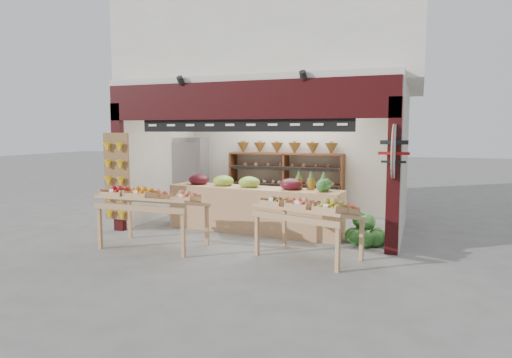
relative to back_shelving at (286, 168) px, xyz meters
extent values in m
plane|color=slate|center=(0.00, -1.96, -1.15)|extent=(60.00, 60.00, 0.00)
cube|color=silver|center=(0.00, 0.33, 0.35)|extent=(5.76, 0.18, 3.00)
cube|color=silver|center=(-2.79, -1.36, 0.35)|extent=(0.18, 3.38, 3.00)
cube|color=silver|center=(2.79, -1.36, 0.35)|extent=(0.18, 3.38, 3.00)
cube|color=silver|center=(0.00, -1.36, 1.91)|extent=(5.76, 3.38, 0.12)
cube|color=silver|center=(0.00, -0.26, 3.05)|extent=(6.36, 4.60, 2.40)
cube|color=black|center=(0.00, -3.01, 1.50)|extent=(5.70, 0.14, 0.70)
cube|color=black|center=(-2.75, -3.01, 0.17)|extent=(0.22, 0.14, 2.65)
cube|color=black|center=(2.75, -3.01, 0.17)|extent=(0.22, 0.14, 2.65)
cube|color=black|center=(0.00, -2.98, 1.05)|extent=(4.20, 0.05, 0.26)
cylinder|color=white|center=(0.10, -2.91, 1.30)|extent=(0.34, 0.05, 0.34)
cube|color=olive|center=(-2.73, -3.10, 0.00)|extent=(0.60, 0.04, 1.80)
cylinder|color=#B8E7C8|center=(2.75, -3.10, 0.60)|extent=(0.04, 0.90, 0.90)
cylinder|color=maroon|center=(2.75, -3.13, 0.60)|extent=(0.01, 0.92, 0.92)
cube|color=brown|center=(-1.43, 0.00, -0.39)|extent=(0.05, 0.48, 1.52)
cube|color=brown|center=(0.00, 0.00, -0.39)|extent=(0.05, 0.48, 1.52)
cube|color=brown|center=(1.43, 0.00, -0.39)|extent=(0.05, 0.48, 1.52)
cube|color=brown|center=(0.00, 0.00, -0.82)|extent=(2.85, 0.48, 0.04)
cube|color=brown|center=(0.00, 0.00, -0.39)|extent=(2.85, 0.48, 0.04)
cube|color=brown|center=(0.00, 0.00, 0.03)|extent=(2.85, 0.48, 0.04)
cube|color=brown|center=(0.00, 0.00, 0.37)|extent=(2.85, 0.48, 0.04)
cone|color=olive|center=(-1.14, 0.00, 0.51)|extent=(0.32, 0.32, 0.28)
cone|color=olive|center=(-0.68, 0.00, 0.51)|extent=(0.32, 0.32, 0.28)
cone|color=olive|center=(-0.23, 0.00, 0.51)|extent=(0.32, 0.32, 0.28)
cone|color=olive|center=(0.23, 0.00, 0.51)|extent=(0.32, 0.32, 0.28)
cone|color=olive|center=(0.68, 0.00, 0.51)|extent=(0.32, 0.32, 0.28)
cone|color=olive|center=(1.14, 0.00, 0.51)|extent=(0.32, 0.32, 0.28)
cube|color=#A9AAAF|center=(-2.40, -0.49, -0.19)|extent=(0.86, 0.86, 1.92)
cube|color=beige|center=(-1.31, -1.55, -0.98)|extent=(0.45, 0.36, 0.36)
cube|color=beige|center=(-1.26, -1.55, -0.65)|extent=(0.41, 0.34, 0.30)
cube|color=#144E20|center=(-0.78, -1.71, -1.01)|extent=(0.43, 0.34, 0.30)
cube|color=beige|center=(-0.73, -1.31, -1.02)|extent=(0.39, 0.31, 0.28)
cube|color=tan|center=(-0.05, -2.17, -0.69)|extent=(3.75, 1.06, 0.92)
ellipsoid|color=#59141E|center=(-1.38, -2.05, -0.13)|extent=(0.45, 0.41, 0.25)
ellipsoid|color=#8CB23F|center=(-0.77, -2.11, -0.13)|extent=(0.45, 0.41, 0.25)
ellipsoid|color=#8CB23F|center=(-0.15, -2.16, -0.13)|extent=(0.45, 0.41, 0.25)
ellipsoid|color=#59141E|center=(0.77, -2.25, -0.13)|extent=(0.45, 0.41, 0.25)
cylinder|color=olive|center=(0.88, -2.11, -0.12)|extent=(0.15, 0.15, 0.22)
cylinder|color=olive|center=(1.14, -2.13, -0.12)|extent=(0.15, 0.15, 0.22)
cylinder|color=olive|center=(1.40, -2.15, -0.12)|extent=(0.15, 0.15, 0.22)
cube|color=tan|center=(-1.30, -3.97, -0.32)|extent=(1.79, 1.00, 0.26)
cube|color=tan|center=(-2.14, -4.41, -0.79)|extent=(0.06, 0.06, 0.74)
cube|color=tan|center=(-0.47, -4.41, -0.79)|extent=(0.06, 0.06, 0.74)
cube|color=tan|center=(-2.14, -3.52, -0.79)|extent=(0.06, 0.06, 0.74)
cube|color=tan|center=(-0.47, -3.53, -0.79)|extent=(0.06, 0.06, 0.74)
cube|color=tan|center=(1.47, -3.73, -0.39)|extent=(1.84, 1.38, 0.24)
cube|color=tan|center=(0.63, -3.86, -0.82)|extent=(0.08, 0.08, 0.67)
cube|color=tan|center=(2.07, -4.35, -0.82)|extent=(0.08, 0.08, 0.67)
cube|color=tan|center=(0.88, -3.11, -0.82)|extent=(0.08, 0.08, 0.67)
cube|color=tan|center=(2.32, -3.59, -0.82)|extent=(0.08, 0.08, 0.67)
sphere|color=#1D4717|center=(2.13, -2.63, -1.01)|extent=(0.29, 0.29, 0.29)
sphere|color=#1D4717|center=(2.45, -2.63, -1.01)|extent=(0.29, 0.29, 0.29)
sphere|color=#1D4717|center=(2.13, -2.31, -1.01)|extent=(0.29, 0.29, 0.29)
sphere|color=#1D4717|center=(2.45, -2.31, -1.01)|extent=(0.29, 0.29, 0.29)
sphere|color=#1D4717|center=(2.29, -2.47, -0.74)|extent=(0.29, 0.29, 0.29)
sphere|color=#1D4717|center=(2.29, -2.73, -1.01)|extent=(0.29, 0.29, 0.29)
sphere|color=#1D4717|center=(2.03, -2.47, -1.01)|extent=(0.29, 0.29, 0.29)
sphere|color=#1D4717|center=(2.13, -2.29, -0.74)|extent=(0.29, 0.29, 0.29)
sphere|color=#1D4717|center=(2.50, -2.44, -1.01)|extent=(0.29, 0.29, 0.29)
camera|label=1|loc=(3.17, -10.94, 0.93)|focal=32.00mm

